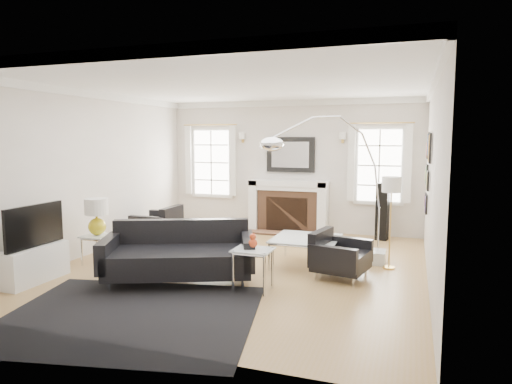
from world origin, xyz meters
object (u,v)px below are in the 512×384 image
at_px(fireplace, 288,207).
at_px(armchair_left, 160,225).
at_px(sofa, 180,255).
at_px(gourd_lamp, 97,214).
at_px(armchair_right, 338,256).
at_px(coffee_table, 306,240).
at_px(arc_floor_lamp, 328,184).

bearing_deg(fireplace, armchair_left, -142.09).
distance_m(sofa, gourd_lamp, 1.73).
bearing_deg(gourd_lamp, fireplace, 57.41).
height_order(sofa, armchair_right, sofa).
bearing_deg(armchair_left, sofa, -53.01).
relative_size(coffee_table, gourd_lamp, 1.72).
height_order(fireplace, armchair_right, fireplace).
bearing_deg(arc_floor_lamp, gourd_lamp, -165.51).
distance_m(sofa, coffee_table, 2.01).
xyz_separation_m(armchair_left, arc_floor_lamp, (3.45, -0.87, 0.99)).
xyz_separation_m(armchair_right, coffee_table, (-0.56, 0.41, 0.11)).
distance_m(armchair_right, arc_floor_lamp, 1.08).
relative_size(sofa, gourd_lamp, 3.87).
height_order(armchair_right, coffee_table, armchair_right).
distance_m(armchair_left, armchair_right, 3.85).
bearing_deg(arc_floor_lamp, coffee_table, 166.28).
relative_size(sofa, coffee_table, 2.25).
bearing_deg(gourd_lamp, armchair_left, 88.13).
distance_m(armchair_right, coffee_table, 0.70).
bearing_deg(arc_floor_lamp, sofa, -146.39).
bearing_deg(sofa, armchair_left, 126.99).
bearing_deg(armchair_left, arc_floor_lamp, -14.13).
bearing_deg(armchair_left, fireplace, 37.91).
xyz_separation_m(fireplace, gourd_lamp, (-2.20, -3.44, 0.26)).
xyz_separation_m(coffee_table, arc_floor_lamp, (0.35, -0.09, 0.89)).
distance_m(fireplace, arc_floor_lamp, 2.95).
bearing_deg(coffee_table, armchair_right, -36.39).
height_order(fireplace, coffee_table, fireplace).
distance_m(fireplace, sofa, 3.82).
height_order(fireplace, gourd_lamp, fireplace).
relative_size(armchair_left, gourd_lamp, 1.46).
xyz_separation_m(sofa, gourd_lamp, (-1.64, 0.33, 0.44)).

